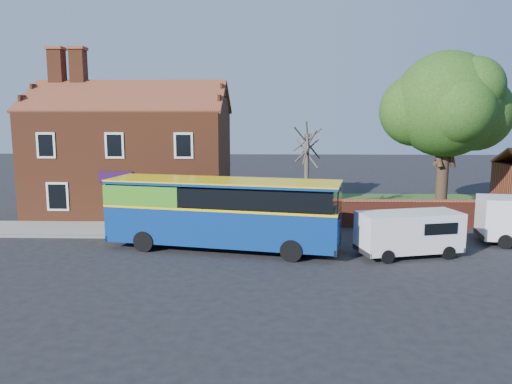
{
  "coord_description": "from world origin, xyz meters",
  "views": [
    {
      "loc": [
        2.07,
        -20.99,
        6.35
      ],
      "look_at": [
        1.24,
        5.0,
        2.31
      ],
      "focal_mm": 35.0,
      "sensor_mm": 36.0,
      "label": 1
    }
  ],
  "objects": [
    {
      "name": "kerb",
      "position": [
        -7.0,
        4.0,
        0.07
      ],
      "size": [
        18.0,
        0.15,
        0.14
      ],
      "primitive_type": "cube",
      "color": "slate",
      "rests_on": "ground"
    },
    {
      "name": "bare_tree",
      "position": [
        4.23,
        9.8,
        2.91
      ],
      "size": [
        2.13,
        2.54,
        5.68
      ],
      "color": "#4C4238",
      "rests_on": "ground"
    },
    {
      "name": "van_near",
      "position": [
        8.29,
        1.17,
        1.13
      ],
      "size": [
        4.9,
        2.89,
        2.01
      ],
      "rotation": [
        0.0,
        0.0,
        0.25
      ],
      "color": "white",
      "rests_on": "ground"
    },
    {
      "name": "pavement",
      "position": [
        -7.0,
        5.75,
        0.06
      ],
      "size": [
        18.0,
        3.5,
        0.12
      ],
      "primitive_type": "cube",
      "color": "gray",
      "rests_on": "ground"
    },
    {
      "name": "large_tree",
      "position": [
        13.29,
        11.88,
        6.79
      ],
      "size": [
        8.5,
        6.72,
        10.36
      ],
      "color": "black",
      "rests_on": "ground"
    },
    {
      "name": "boundary_wall",
      "position": [
        13.0,
        7.0,
        0.81
      ],
      "size": [
        22.0,
        0.38,
        1.6
      ],
      "color": "maroon",
      "rests_on": "ground"
    },
    {
      "name": "ground",
      "position": [
        0.0,
        0.0,
        0.0
      ],
      "size": [
        120.0,
        120.0,
        0.0
      ],
      "primitive_type": "plane",
      "color": "black",
      "rests_on": "ground"
    },
    {
      "name": "bus",
      "position": [
        -0.57,
        2.14,
        1.89
      ],
      "size": [
        11.28,
        4.91,
        3.33
      ],
      "rotation": [
        0.0,
        0.0,
        -0.2
      ],
      "color": "navy",
      "rests_on": "ground"
    },
    {
      "name": "shop_building",
      "position": [
        -7.02,
        11.5,
        3.41
      ],
      "size": [
        12.3,
        8.13,
        10.5
      ],
      "color": "brown",
      "rests_on": "ground"
    },
    {
      "name": "grass_strip",
      "position": [
        13.0,
        13.0,
        0.02
      ],
      "size": [
        26.0,
        12.0,
        0.04
      ],
      "primitive_type": "cube",
      "color": "#426B28",
      "rests_on": "ground"
    }
  ]
}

